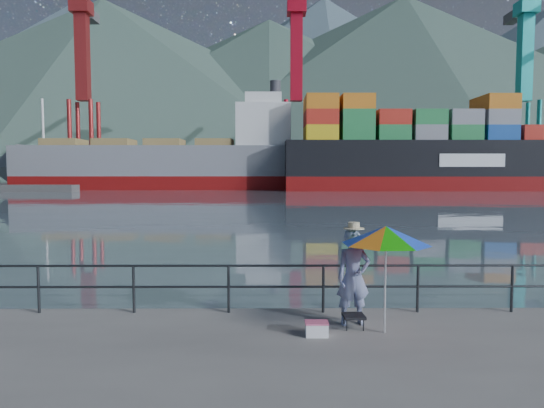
# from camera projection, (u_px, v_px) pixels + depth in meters

# --- Properties ---
(harbor_water) EXTENTS (500.00, 280.00, 0.00)m
(harbor_water) POSITION_uv_depth(u_px,v_px,m) (269.00, 181.00, 138.23)
(harbor_water) COLOR slate
(harbor_water) RESTS_ON ground
(far_dock) EXTENTS (200.00, 40.00, 0.40)m
(far_dock) POSITION_uv_depth(u_px,v_px,m) (317.00, 184.00, 101.39)
(far_dock) COLOR #514F4C
(far_dock) RESTS_ON ground
(guardrail) EXTENTS (22.00, 0.06, 1.03)m
(guardrail) POSITION_uv_depth(u_px,v_px,m) (276.00, 288.00, 10.21)
(guardrail) COLOR #2D3033
(guardrail) RESTS_ON ground
(mountains) EXTENTS (600.00, 332.80, 80.00)m
(mountains) POSITION_uv_depth(u_px,v_px,m) (357.00, 96.00, 213.54)
(mountains) COLOR #385147
(mountains) RESTS_ON ground
(port_cranes) EXTENTS (116.00, 28.00, 38.40)m
(port_cranes) POSITION_uv_depth(u_px,v_px,m) (434.00, 101.00, 91.42)
(port_cranes) COLOR #AF2626
(port_cranes) RESTS_ON ground
(container_stacks) EXTENTS (58.00, 5.40, 7.80)m
(container_stacks) POSITION_uv_depth(u_px,v_px,m) (436.00, 170.00, 101.42)
(container_stacks) COLOR #194CA5
(container_stacks) RESTS_ON ground
(fisherman) EXTENTS (0.75, 0.56, 1.86)m
(fisherman) POSITION_uv_depth(u_px,v_px,m) (353.00, 277.00, 9.42)
(fisherman) COLOR navy
(fisherman) RESTS_ON ground
(beach_umbrella) EXTENTS (2.16, 2.16, 1.99)m
(beach_umbrella) POSITION_uv_depth(u_px,v_px,m) (386.00, 235.00, 8.84)
(beach_umbrella) COLOR white
(beach_umbrella) RESTS_ON ground
(folding_stool) EXTENTS (0.42, 0.42, 0.26)m
(folding_stool) POSITION_uv_depth(u_px,v_px,m) (354.00, 321.00, 9.21)
(folding_stool) COLOR black
(folding_stool) RESTS_ON ground
(cooler_bag) EXTENTS (0.40, 0.27, 0.23)m
(cooler_bag) POSITION_uv_depth(u_px,v_px,m) (317.00, 330.00, 8.79)
(cooler_bag) COLOR silver
(cooler_bag) RESTS_ON ground
(fishing_rod) EXTENTS (0.23, 1.75, 1.24)m
(fishing_rod) POSITION_uv_depth(u_px,v_px,m) (346.00, 306.00, 10.74)
(fishing_rod) COLOR black
(fishing_rod) RESTS_ON ground
(bulk_carrier) EXTENTS (50.32, 8.71, 14.50)m
(bulk_carrier) POSITION_uv_depth(u_px,v_px,m) (180.00, 163.00, 82.25)
(bulk_carrier) COLOR maroon
(bulk_carrier) RESTS_ON ground
(container_ship) EXTENTS (56.73, 9.45, 18.10)m
(container_ship) POSITION_uv_depth(u_px,v_px,m) (470.00, 152.00, 78.36)
(container_ship) COLOR maroon
(container_ship) RESTS_ON ground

